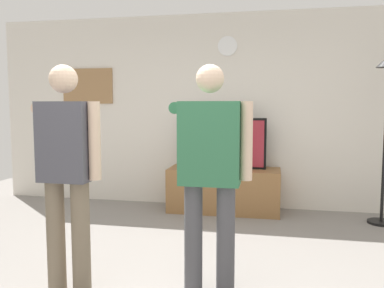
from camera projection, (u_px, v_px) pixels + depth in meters
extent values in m
cube|color=silver|center=(212.00, 111.00, 5.68)|extent=(6.40, 0.10, 2.70)
cube|color=olive|center=(224.00, 190.00, 5.40)|extent=(1.49, 0.55, 0.59)
sphere|color=black|center=(221.00, 192.00, 5.11)|extent=(0.04, 0.04, 0.04)
cube|color=black|center=(225.00, 143.00, 5.38)|extent=(1.11, 0.06, 0.68)
cube|color=maroon|center=(224.00, 143.00, 5.35)|extent=(1.05, 0.01, 0.62)
cylinder|color=white|center=(228.00, 46.00, 5.49)|extent=(0.27, 0.03, 0.27)
cube|color=#997047|center=(88.00, 86.00, 5.96)|extent=(0.78, 0.04, 0.52)
cylinder|color=black|center=(381.00, 222.00, 4.87)|extent=(0.32, 0.32, 0.03)
cylinder|color=#7A6B56|center=(56.00, 236.00, 3.09)|extent=(0.14, 0.14, 0.87)
cylinder|color=#7A6B56|center=(81.00, 237.00, 3.04)|extent=(0.14, 0.14, 0.87)
cube|color=#4C4C56|center=(65.00, 142.00, 2.99)|extent=(0.38, 0.22, 0.60)
sphere|color=beige|center=(63.00, 79.00, 2.95)|extent=(0.21, 0.21, 0.21)
cylinder|color=beige|center=(56.00, 108.00, 3.30)|extent=(0.09, 0.58, 0.09)
cube|color=white|center=(75.00, 108.00, 3.61)|extent=(0.04, 0.12, 0.04)
cylinder|color=beige|center=(95.00, 141.00, 2.95)|extent=(0.09, 0.09, 0.58)
cylinder|color=#4C4C51|center=(193.00, 238.00, 3.07)|extent=(0.14, 0.14, 0.84)
cylinder|color=#4C4C51|center=(226.00, 240.00, 3.02)|extent=(0.14, 0.14, 0.84)
cube|color=#33724C|center=(210.00, 143.00, 2.98)|extent=(0.45, 0.22, 0.62)
sphere|color=beige|center=(210.00, 79.00, 2.93)|extent=(0.21, 0.21, 0.21)
cylinder|color=#33724C|center=(183.00, 108.00, 3.29)|extent=(0.09, 0.58, 0.09)
cube|color=white|center=(191.00, 107.00, 3.60)|extent=(0.04, 0.12, 0.04)
cylinder|color=beige|center=(246.00, 141.00, 2.92)|extent=(0.09, 0.09, 0.58)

